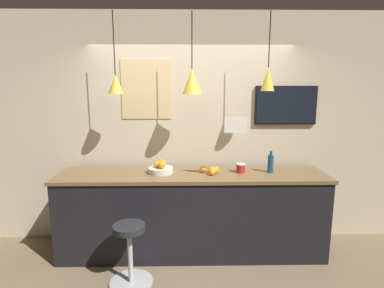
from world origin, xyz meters
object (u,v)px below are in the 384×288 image
(spread_jar, at_px, (241,168))
(mounted_tv, at_px, (286,105))
(fruit_bowl, at_px, (161,169))
(juice_bottle, at_px, (271,163))
(bar_stool, at_px, (130,249))

(spread_jar, relative_size, mounted_tv, 0.14)
(fruit_bowl, height_order, juice_bottle, juice_bottle)
(spread_jar, bearing_deg, bar_stool, -152.80)
(bar_stool, bearing_deg, mounted_tv, 28.27)
(fruit_bowl, distance_m, juice_bottle, 1.30)
(bar_stool, height_order, mounted_tv, mounted_tv)
(mounted_tv, bearing_deg, bar_stool, -151.73)
(mounted_tv, bearing_deg, juice_bottle, -125.91)
(fruit_bowl, xyz_separation_m, juice_bottle, (1.30, -0.00, 0.06))
(bar_stool, bearing_deg, spread_jar, 27.20)
(fruit_bowl, relative_size, juice_bottle, 1.12)
(bar_stool, xyz_separation_m, spread_jar, (1.21, 0.62, 0.67))
(juice_bottle, height_order, spread_jar, juice_bottle)
(bar_stool, distance_m, fruit_bowl, 0.95)
(fruit_bowl, relative_size, mounted_tv, 0.38)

